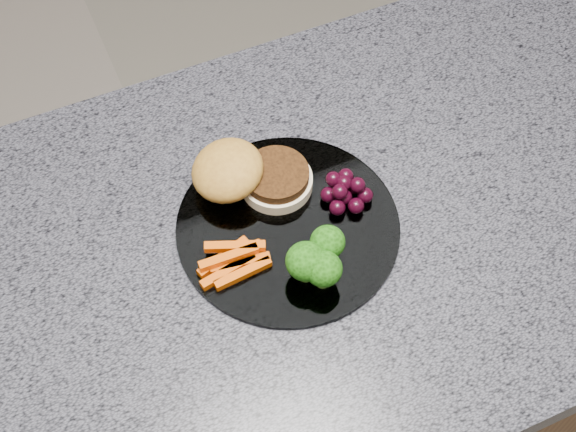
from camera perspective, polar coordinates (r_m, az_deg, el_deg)
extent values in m
cube|color=#54371D|center=(1.35, -0.08, -12.13)|extent=(1.20, 0.60, 0.86)
cube|color=#51515B|center=(0.94, -0.12, -2.34)|extent=(1.20, 0.60, 0.04)
cylinder|color=white|center=(0.93, 0.00, -0.77)|extent=(0.26, 0.26, 0.01)
cylinder|color=beige|center=(0.95, -0.83, 2.46)|extent=(0.09, 0.09, 0.02)
cylinder|color=#3F210C|center=(0.94, -0.84, 2.96)|extent=(0.08, 0.08, 0.01)
ellipsoid|color=#AE7E2B|center=(0.94, -4.31, 3.01)|extent=(0.09, 0.09, 0.05)
cube|color=#D74D03|center=(0.90, -3.93, -2.76)|extent=(0.07, 0.01, 0.01)
cube|color=#D74D03|center=(0.90, -3.42, -3.38)|extent=(0.07, 0.02, 0.01)
cube|color=#D74D03|center=(0.89, -4.28, -3.92)|extent=(0.07, 0.02, 0.01)
cube|color=#D74D03|center=(0.90, -3.79, -2.18)|extent=(0.07, 0.04, 0.01)
cube|color=#D74D03|center=(0.89, -4.24, -2.95)|extent=(0.07, 0.01, 0.01)
cube|color=#D74D03|center=(0.89, -3.22, -4.10)|extent=(0.07, 0.02, 0.01)
cube|color=#D74D03|center=(0.90, -4.62, -2.94)|extent=(0.07, 0.03, 0.01)
cylinder|color=#58822F|center=(0.88, 1.27, -4.01)|extent=(0.02, 0.02, 0.02)
ellipsoid|color=#113907|center=(0.86, 1.30, -3.24)|extent=(0.05, 0.05, 0.04)
cylinder|color=#58822F|center=(0.90, 2.77, -2.59)|extent=(0.01, 0.01, 0.02)
ellipsoid|color=#113907|center=(0.88, 2.83, -1.86)|extent=(0.04, 0.04, 0.04)
cylinder|color=#58822F|center=(0.88, 2.48, -4.49)|extent=(0.01, 0.01, 0.02)
ellipsoid|color=#113907|center=(0.86, 2.54, -3.77)|extent=(0.04, 0.04, 0.04)
sphere|color=black|center=(0.94, 4.02, 1.37)|extent=(0.02, 0.02, 0.02)
sphere|color=black|center=(0.95, 4.67, 2.11)|extent=(0.02, 0.02, 0.02)
sphere|color=black|center=(0.95, 3.65, 2.47)|extent=(0.02, 0.02, 0.02)
sphere|color=black|center=(0.94, 2.89, 1.53)|extent=(0.02, 0.02, 0.02)
sphere|color=black|center=(0.93, 3.53, 0.60)|extent=(0.02, 0.02, 0.02)
sphere|color=black|center=(0.93, 4.86, 0.72)|extent=(0.02, 0.02, 0.02)
sphere|color=black|center=(0.94, 5.51, 1.47)|extent=(0.02, 0.02, 0.02)
sphere|color=black|center=(0.93, 4.01, 2.38)|extent=(0.02, 0.02, 0.02)
sphere|color=black|center=(0.93, 3.71, 1.75)|extent=(0.02, 0.02, 0.02)
sphere|color=black|center=(0.93, 4.98, 2.23)|extent=(0.02, 0.02, 0.02)
sphere|color=black|center=(0.94, 3.24, 2.65)|extent=(0.02, 0.02, 0.02)
sphere|color=black|center=(0.94, 4.13, 2.87)|extent=(0.02, 0.02, 0.02)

